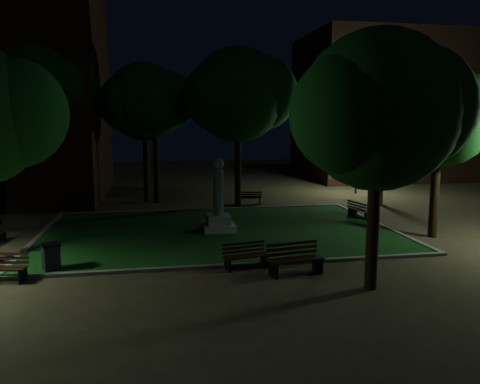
% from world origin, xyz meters
% --- Properties ---
extents(ground, '(80.00, 80.00, 0.00)m').
position_xyz_m(ground, '(0.00, 0.00, 0.00)').
color(ground, brown).
extents(lawn, '(15.00, 10.00, 0.08)m').
position_xyz_m(lawn, '(0.00, 2.00, 0.04)').
color(lawn, '#174516').
rests_on(lawn, ground).
extents(lawn_kerb, '(15.40, 10.40, 0.12)m').
position_xyz_m(lawn_kerb, '(0.00, 2.00, 0.06)').
color(lawn_kerb, slate).
rests_on(lawn_kerb, ground).
extents(monument, '(1.40, 1.40, 3.20)m').
position_xyz_m(monument, '(0.00, 2.00, 0.96)').
color(monument, '#A19D93').
rests_on(monument, lawn).
extents(building_far, '(16.00, 10.00, 12.00)m').
position_xyz_m(building_far, '(18.00, 20.00, 6.00)').
color(building_far, '#552F1E').
rests_on(building_far, ground).
extents(tree_north_wl, '(4.90, 4.00, 8.00)m').
position_xyz_m(tree_north_wl, '(-2.56, 10.11, 5.99)').
color(tree_north_wl, black).
rests_on(tree_north_wl, ground).
extents(tree_north_er, '(6.50, 5.31, 8.99)m').
position_xyz_m(tree_north_er, '(2.07, 8.12, 6.33)').
color(tree_north_er, black).
rests_on(tree_north_er, ground).
extents(tree_ne, '(5.51, 4.50, 7.54)m').
position_xyz_m(tree_ne, '(10.44, 7.31, 5.28)').
color(tree_ne, black).
rests_on(tree_ne, ground).
extents(tree_east, '(5.23, 4.27, 7.22)m').
position_xyz_m(tree_east, '(8.92, -0.49, 5.08)').
color(tree_east, black).
rests_on(tree_east, ground).
extents(tree_se, '(5.50, 4.49, 7.40)m').
position_xyz_m(tree_se, '(3.55, -5.84, 5.16)').
color(tree_se, black).
rests_on(tree_se, ground).
extents(tree_nw, '(5.78, 4.72, 9.09)m').
position_xyz_m(tree_nw, '(-8.56, 9.17, 6.73)').
color(tree_nw, black).
rests_on(tree_nw, ground).
extents(tree_far_north, '(5.62, 4.59, 8.32)m').
position_xyz_m(tree_far_north, '(-3.14, 10.67, 6.01)').
color(tree_far_north, black).
rests_on(tree_far_north, ground).
extents(lamppost_ne, '(1.18, 0.28, 4.23)m').
position_xyz_m(lamppost_ne, '(10.65, 11.42, 2.98)').
color(lamppost_ne, black).
rests_on(lamppost_ne, ground).
extents(bench_near_left, '(1.61, 0.82, 0.84)m').
position_xyz_m(bench_near_left, '(0.22, -3.24, 0.40)').
color(bench_near_left, black).
rests_on(bench_near_left, ground).
extents(bench_near_right, '(1.89, 0.92, 0.99)m').
position_xyz_m(bench_near_right, '(1.66, -4.11, 0.47)').
color(bench_near_right, black).
rests_on(bench_near_right, ground).
extents(bench_west_near, '(1.63, 0.78, 0.86)m').
position_xyz_m(bench_west_near, '(-7.41, -3.25, 0.40)').
color(bench_west_near, black).
rests_on(bench_west_near, ground).
extents(bench_right_side, '(0.85, 1.64, 0.86)m').
position_xyz_m(bench_right_side, '(7.42, 3.66, 0.40)').
color(bench_right_side, black).
rests_on(bench_right_side, ground).
extents(bench_far_side, '(1.51, 0.71, 0.80)m').
position_xyz_m(bench_far_side, '(2.67, 8.52, 0.38)').
color(bench_far_side, black).
rests_on(bench_far_side, ground).
extents(trash_bin, '(0.72, 0.72, 0.93)m').
position_xyz_m(trash_bin, '(-6.10, -2.52, 0.47)').
color(trash_bin, black).
rests_on(trash_bin, ground).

